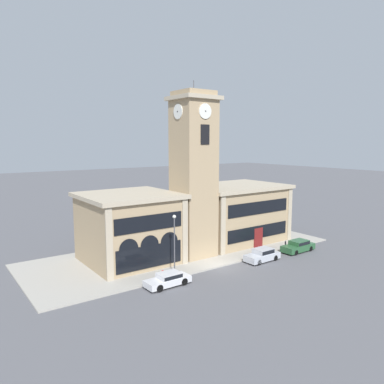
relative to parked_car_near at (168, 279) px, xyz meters
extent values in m
plane|color=#56565B|center=(7.59, 1.13, -0.68)|extent=(300.00, 300.00, 0.00)
cube|color=#A39E93|center=(7.59, 8.30, -0.61)|extent=(38.40, 14.33, 0.15)
cube|color=tan|center=(7.59, 6.28, 8.52)|extent=(4.23, 4.23, 18.39)
cube|color=tan|center=(7.59, 6.28, 17.94)|extent=(4.93, 4.93, 0.45)
cube|color=tan|center=(7.59, 6.28, 18.46)|extent=(3.90, 3.90, 0.60)
cylinder|color=#4C4C51|center=(7.59, 6.28, 19.36)|extent=(0.10, 0.10, 1.20)
cylinder|color=silver|center=(7.59, 4.11, 16.37)|extent=(1.70, 0.10, 1.70)
cylinder|color=black|center=(7.59, 4.04, 16.37)|extent=(0.14, 0.04, 0.14)
cylinder|color=silver|center=(5.42, 6.28, 16.37)|extent=(0.10, 1.70, 1.70)
cylinder|color=black|center=(5.35, 6.28, 16.37)|extent=(0.04, 0.14, 0.14)
cube|color=black|center=(7.59, 4.12, 13.82)|extent=(1.19, 0.10, 2.20)
cube|color=tan|center=(0.36, 8.81, 3.06)|extent=(9.62, 9.30, 7.48)
cube|color=tan|center=(0.36, 8.81, 7.02)|extent=(10.32, 10.00, 0.45)
cube|color=tan|center=(-4.10, 4.10, 3.06)|extent=(0.70, 0.16, 7.48)
cube|color=tan|center=(4.82, 4.10, 3.06)|extent=(0.70, 0.16, 7.48)
cube|color=black|center=(0.36, 4.12, 4.70)|extent=(7.89, 0.10, 1.64)
cube|color=black|center=(0.36, 4.12, 1.11)|extent=(7.70, 0.10, 2.39)
cylinder|color=black|center=(-2.04, 4.11, 2.31)|extent=(2.12, 0.06, 2.12)
cylinder|color=black|center=(0.36, 4.11, 2.31)|extent=(2.12, 0.06, 2.12)
cylinder|color=black|center=(2.77, 4.11, 2.31)|extent=(2.12, 0.06, 2.12)
cube|color=tan|center=(16.40, 8.81, 3.00)|extent=(12.78, 9.30, 7.36)
cube|color=tan|center=(16.40, 8.81, 6.91)|extent=(13.48, 10.00, 0.45)
cube|color=tan|center=(10.36, 4.10, 3.00)|extent=(0.70, 0.16, 7.36)
cube|color=tan|center=(22.44, 4.10, 3.00)|extent=(0.70, 0.16, 7.36)
cube|color=black|center=(16.40, 4.12, 4.62)|extent=(10.48, 0.10, 1.62)
cube|color=maroon|center=(16.40, 4.11, 0.64)|extent=(1.50, 0.12, 2.65)
cube|color=black|center=(16.40, 4.12, 1.44)|extent=(10.48, 0.10, 1.65)
cube|color=silver|center=(-0.06, 0.00, -0.18)|extent=(4.52, 1.85, 0.60)
cube|color=silver|center=(0.12, 0.00, 0.36)|extent=(2.18, 1.63, 0.47)
cube|color=black|center=(0.12, 0.00, 0.36)|extent=(2.09, 1.67, 0.36)
cylinder|color=black|center=(-1.44, -0.80, -0.32)|extent=(0.72, 0.23, 0.72)
cylinder|color=black|center=(-1.47, 0.76, -0.32)|extent=(0.72, 0.23, 0.72)
cylinder|color=black|center=(1.34, -0.76, -0.32)|extent=(0.72, 0.23, 0.72)
cylinder|color=black|center=(1.32, 0.80, -0.32)|extent=(0.72, 0.23, 0.72)
cube|color=#B2B7C1|center=(12.80, 0.00, -0.14)|extent=(4.42, 1.88, 0.73)
cube|color=#B2B7C1|center=(12.98, 0.00, 0.51)|extent=(2.13, 1.66, 0.57)
cube|color=black|center=(12.98, 0.00, 0.51)|extent=(2.05, 1.69, 0.43)
cylinder|color=black|center=(11.45, -0.82, -0.36)|extent=(0.65, 0.23, 0.65)
cylinder|color=black|center=(11.43, 0.77, -0.36)|extent=(0.65, 0.23, 0.65)
cylinder|color=black|center=(14.18, -0.77, -0.36)|extent=(0.65, 0.23, 0.65)
cylinder|color=black|center=(14.15, 0.81, -0.36)|extent=(0.65, 0.23, 0.65)
cube|color=#285633|center=(19.23, 0.00, -0.13)|extent=(4.70, 1.91, 0.73)
cube|color=#285633|center=(19.42, 0.00, 0.49)|extent=(2.27, 1.69, 0.52)
cube|color=black|center=(19.42, 0.00, 0.49)|extent=(2.18, 1.72, 0.39)
cylinder|color=black|center=(17.80, -0.83, -0.36)|extent=(0.65, 0.23, 0.65)
cylinder|color=black|center=(17.77, 0.78, -0.36)|extent=(0.65, 0.23, 0.65)
cylinder|color=black|center=(20.69, -0.79, -0.36)|extent=(0.65, 0.23, 0.65)
cylinder|color=black|center=(20.67, 0.83, -0.36)|extent=(0.65, 0.23, 0.65)
cylinder|color=#4C4C51|center=(1.69, 1.44, 2.46)|extent=(0.12, 0.12, 5.99)
sphere|color=silver|center=(1.69, 1.44, 5.64)|extent=(0.36, 0.36, 0.36)
cylinder|color=black|center=(18.47, 1.35, -0.08)|extent=(0.18, 0.18, 0.90)
sphere|color=black|center=(18.47, 1.35, 0.45)|extent=(0.16, 0.16, 0.16)
cylinder|color=red|center=(0.39, 1.63, -0.18)|extent=(0.22, 0.22, 0.70)
sphere|color=red|center=(0.39, 1.63, 0.25)|extent=(0.19, 0.19, 0.19)
camera|label=1|loc=(-18.22, -29.13, 13.01)|focal=35.00mm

